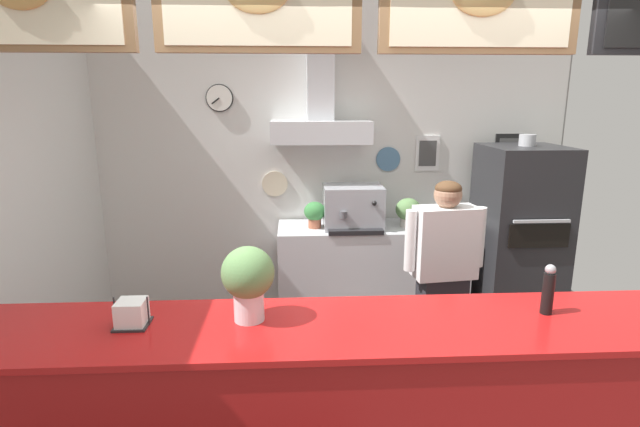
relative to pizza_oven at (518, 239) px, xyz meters
The scene contains 12 objects.
back_wall_assembly 1.87m from the pizza_oven, 166.72° to the left, with size 4.51×2.41×3.00m.
service_counter 2.67m from the pizza_oven, 128.61° to the right, with size 3.93×0.64×1.07m.
back_prep_counter 1.37m from the pizza_oven, behind, with size 1.72×0.59×0.94m.
pizza_oven is the anchor object (origin of this frame).
shop_worker 1.30m from the pizza_oven, 137.46° to the right, with size 0.59×0.27×1.53m.
espresso_machine 1.52m from the pizza_oven, behind, with size 0.53×0.48×0.38m.
potted_thyme 1.86m from the pizza_oven, behind, with size 0.19×0.19×0.24m.
potted_oregano 1.02m from the pizza_oven, behind, with size 0.23×0.23×0.26m.
potted_sage 0.73m from the pizza_oven, 168.19° to the left, with size 0.13×0.13×0.18m.
basil_vase 3.04m from the pizza_oven, 138.19° to the right, with size 0.25×0.25×0.36m.
pepper_grinder 2.19m from the pizza_oven, 111.75° to the right, with size 0.06×0.06×0.25m.
napkin_holder 3.45m from the pizza_oven, 143.74° to the right, with size 0.16×0.15×0.14m.
Camera 1 is at (-0.37, -2.51, 2.09)m, focal length 27.50 mm.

